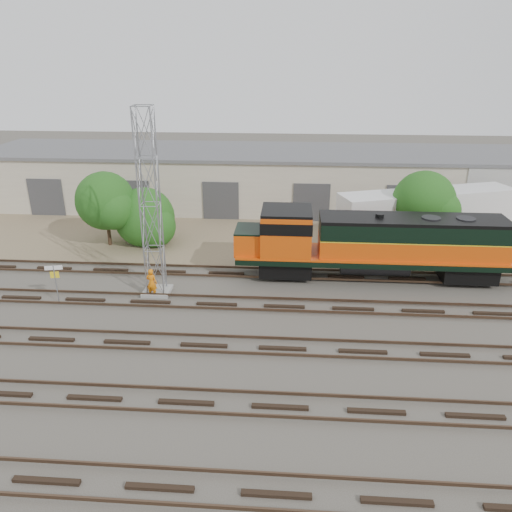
# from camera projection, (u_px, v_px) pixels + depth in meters

# --- Properties ---
(ground) EXTENTS (140.00, 140.00, 0.00)m
(ground) POSITION_uv_depth(u_px,v_px,m) (284.00, 320.00, 27.90)
(ground) COLOR #47423A
(ground) RESTS_ON ground
(dirt_strip) EXTENTS (80.00, 16.00, 0.02)m
(dirt_strip) POSITION_uv_depth(u_px,v_px,m) (288.00, 231.00, 41.75)
(dirt_strip) COLOR #726047
(dirt_strip) RESTS_ON ground
(tracks) EXTENTS (80.00, 20.40, 0.28)m
(tracks) POSITION_uv_depth(u_px,v_px,m) (283.00, 348.00, 25.10)
(tracks) COLOR black
(tracks) RESTS_ON ground
(warehouse) EXTENTS (58.40, 10.40, 5.30)m
(warehouse) POSITION_uv_depth(u_px,v_px,m) (290.00, 178.00, 48.12)
(warehouse) COLOR beige
(warehouse) RESTS_ON ground
(locomotive) EXTENTS (18.21, 3.19, 4.38)m
(locomotive) POSITION_uv_depth(u_px,v_px,m) (372.00, 243.00, 32.13)
(locomotive) COLOR black
(locomotive) RESTS_ON tracks
(signal_tower) EXTENTS (1.66, 1.66, 11.24)m
(signal_tower) POSITION_uv_depth(u_px,v_px,m) (151.00, 208.00, 29.06)
(signal_tower) COLOR gray
(signal_tower) RESTS_ON ground
(sign_post) EXTENTS (0.99, 0.26, 2.45)m
(sign_post) POSITION_uv_depth(u_px,v_px,m) (55.00, 277.00, 29.19)
(sign_post) COLOR gray
(sign_post) RESTS_ON ground
(worker) EXTENTS (0.74, 0.56, 1.85)m
(worker) POSITION_uv_depth(u_px,v_px,m) (152.00, 283.00, 30.26)
(worker) COLOR orange
(worker) RESTS_ON ground
(semi_trailer) EXTENTS (13.93, 6.99, 4.24)m
(semi_trailer) POSITION_uv_depth(u_px,v_px,m) (430.00, 211.00, 38.13)
(semi_trailer) COLOR silver
(semi_trailer) RESTS_ON ground
(tree_west) EXTENTS (4.62, 4.40, 5.76)m
(tree_west) POSITION_uv_depth(u_px,v_px,m) (108.00, 203.00, 37.37)
(tree_west) COLOR #382619
(tree_west) RESTS_ON ground
(tree_mid) EXTENTS (4.88, 4.65, 4.65)m
(tree_mid) POSITION_uv_depth(u_px,v_px,m) (147.00, 220.00, 38.49)
(tree_mid) COLOR #382619
(tree_mid) RESTS_ON ground
(tree_east) EXTENTS (4.75, 4.53, 6.11)m
(tree_east) POSITION_uv_depth(u_px,v_px,m) (427.00, 204.00, 36.02)
(tree_east) COLOR #382619
(tree_east) RESTS_ON ground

